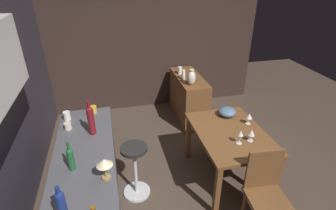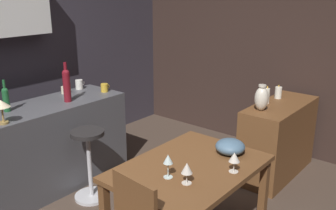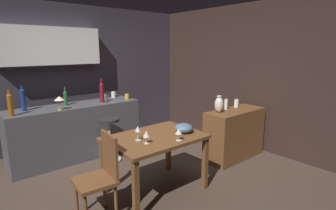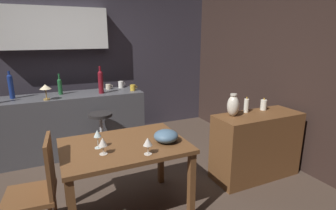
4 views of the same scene
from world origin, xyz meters
TOP-DOWN VIEW (x-y plane):
  - wall_side_right at (2.55, 0.30)m, footprint 0.10×4.40m
  - dining_table at (0.17, -0.39)m, footprint 1.16×0.84m
  - kitchen_counter at (-0.17, 1.33)m, footprint 2.10×0.60m
  - sideboard_cabinet at (1.84, -0.38)m, footprint 1.10×0.44m
  - bar_stool at (0.17, 0.81)m, footprint 0.34×0.34m
  - wine_glass_left at (0.29, -0.70)m, footprint 0.08×0.08m
  - wine_glass_right at (-0.07, -0.38)m, footprint 0.07×0.07m
  - wine_glass_center at (-0.06, -0.53)m, footprint 0.08×0.08m
  - fruit_bowl at (0.55, -0.51)m, footprint 0.24×0.24m
  - wine_bottle_ruby at (0.28, 1.24)m, footprint 0.08×0.08m
  - wine_bottle_green at (-0.28, 1.42)m, footprint 0.06×0.06m
  - cup_mustard at (0.77, 1.24)m, footprint 0.11×0.08m
  - cup_cream at (0.45, 1.52)m, footprint 0.12×0.08m
  - cup_white at (0.67, 1.55)m, footprint 0.12×0.08m
  - counter_lamp at (-0.47, 1.12)m, footprint 0.15×0.15m
  - pillar_candle_tall at (1.76, -0.25)m, footprint 0.06×0.06m
  - pillar_candle_short at (2.03, -0.26)m, footprint 0.08×0.08m
  - vase_ceramic_ivory at (1.51, -0.31)m, footprint 0.14×0.14m

SIDE VIEW (x-z plane):
  - bar_stool at x=0.17m, z-range 0.02..0.74m
  - sideboard_cabinet at x=1.84m, z-range 0.00..0.82m
  - kitchen_counter at x=-0.17m, z-range 0.00..0.90m
  - dining_table at x=0.17m, z-range 0.27..1.01m
  - fruit_bowl at x=0.55m, z-range 0.74..0.86m
  - wine_glass_center at x=-0.06m, z-range 0.77..0.93m
  - wine_glass_left at x=0.29m, z-range 0.78..0.93m
  - wine_glass_right at x=-0.07m, z-range 0.79..0.96m
  - pillar_candle_short at x=2.03m, z-range 0.81..0.96m
  - pillar_candle_tall at x=1.76m, z-range 0.81..1.00m
  - cup_cream at x=0.45m, z-range 0.90..0.98m
  - cup_mustard at x=0.77m, z-range 0.90..0.99m
  - vase_ceramic_ivory at x=1.51m, z-range 0.81..1.08m
  - cup_white at x=0.67m, z-range 0.90..1.01m
  - wine_bottle_green at x=-0.28m, z-range 0.88..1.18m
  - counter_lamp at x=-0.47m, z-range 0.96..1.17m
  - wine_bottle_ruby at x=0.28m, z-range 0.88..1.29m
  - wall_side_right at x=2.55m, z-range 0.00..2.60m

